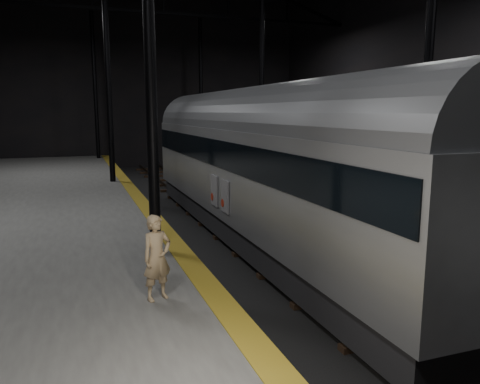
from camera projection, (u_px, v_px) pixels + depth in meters
name	position (u px, v px, depth m)	size (l,w,h in m)	color
ground	(247.00, 236.00, 16.21)	(44.00, 44.00, 0.00)	black
platform_left	(6.00, 242.00, 13.63)	(9.00, 43.80, 1.00)	#4D4D4B
platform_right	(423.00, 207.00, 18.61)	(9.00, 43.80, 1.00)	#4D4D4B
tactile_strip	(152.00, 215.00, 14.95)	(0.50, 43.80, 0.01)	olive
track	(247.00, 234.00, 16.19)	(2.40, 43.00, 0.24)	#3F3328
train	(257.00, 160.00, 14.93)	(2.77, 18.44, 4.93)	gray
woman	(157.00, 258.00, 8.12)	(0.55, 0.36, 1.51)	tan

